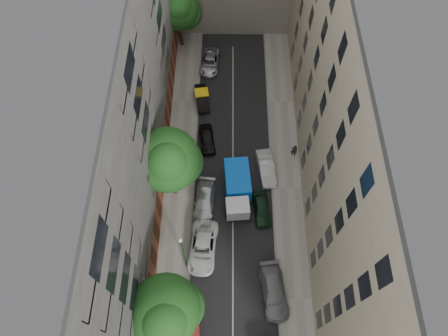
{
  "coord_description": "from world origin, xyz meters",
  "views": [
    {
      "loc": [
        -0.71,
        -18.03,
        36.62
      ],
      "look_at": [
        -0.9,
        -1.07,
        6.0
      ],
      "focal_mm": 32.0,
      "sensor_mm": 36.0,
      "label": 1
    }
  ],
  "objects_px": {
    "car_left_4": "(207,139)",
    "tree_mid": "(169,162)",
    "tree_near": "(166,312)",
    "car_left_1": "(190,326)",
    "car_right_1": "(274,292)",
    "car_right_3": "(266,168)",
    "lamp_post": "(183,250)",
    "tarp_truck": "(237,188)",
    "car_left_5": "(202,98)",
    "car_left_3": "(205,201)",
    "pedestrian": "(294,150)",
    "car_left_6": "(210,62)",
    "car_right_2": "(262,209)",
    "tree_far": "(179,11)",
    "car_left_2": "(203,247)"
  },
  "relations": [
    {
      "from": "car_left_1",
      "to": "lamp_post",
      "type": "distance_m",
      "value": 6.52
    },
    {
      "from": "car_right_3",
      "to": "pedestrian",
      "type": "distance_m",
      "value": 3.59
    },
    {
      "from": "car_left_3",
      "to": "car_left_6",
      "type": "bearing_deg",
      "value": 95.54
    },
    {
      "from": "car_left_6",
      "to": "pedestrian",
      "type": "bearing_deg",
      "value": -49.29
    },
    {
      "from": "car_right_3",
      "to": "tree_far",
      "type": "relative_size",
      "value": 0.55
    },
    {
      "from": "tarp_truck",
      "to": "car_right_2",
      "type": "distance_m",
      "value": 3.08
    },
    {
      "from": "tree_mid",
      "to": "pedestrian",
      "type": "height_order",
      "value": "tree_mid"
    },
    {
      "from": "car_left_6",
      "to": "tree_near",
      "type": "bearing_deg",
      "value": -89.42
    },
    {
      "from": "tarp_truck",
      "to": "car_right_1",
      "type": "distance_m",
      "value": 10.22
    },
    {
      "from": "car_left_2",
      "to": "car_left_5",
      "type": "bearing_deg",
      "value": 97.42
    },
    {
      "from": "car_left_1",
      "to": "car_right_1",
      "type": "xyz_separation_m",
      "value": [
        7.2,
        2.88,
        0.01
      ]
    },
    {
      "from": "car_left_4",
      "to": "tree_near",
      "type": "xyz_separation_m",
      "value": [
        -2.18,
        -18.55,
        5.39
      ]
    },
    {
      "from": "car_left_3",
      "to": "pedestrian",
      "type": "height_order",
      "value": "pedestrian"
    },
    {
      "from": "car_left_3",
      "to": "car_right_3",
      "type": "relative_size",
      "value": 1.1
    },
    {
      "from": "car_right_1",
      "to": "tree_far",
      "type": "height_order",
      "value": "tree_far"
    },
    {
      "from": "car_left_5",
      "to": "car_right_2",
      "type": "xyz_separation_m",
      "value": [
        6.34,
        -13.6,
        0.02
      ]
    },
    {
      "from": "car_right_1",
      "to": "tree_near",
      "type": "distance_m",
      "value": 10.42
    },
    {
      "from": "car_left_3",
      "to": "lamp_post",
      "type": "distance_m",
      "value": 7.18
    },
    {
      "from": "tree_mid",
      "to": "car_left_2",
      "type": "bearing_deg",
      "value": -63.38
    },
    {
      "from": "car_left_4",
      "to": "tree_near",
      "type": "distance_m",
      "value": 19.44
    },
    {
      "from": "tree_mid",
      "to": "car_left_1",
      "type": "bearing_deg",
      "value": -80.45
    },
    {
      "from": "car_left_6",
      "to": "car_left_4",
      "type": "bearing_deg",
      "value": -85.22
    },
    {
      "from": "car_left_1",
      "to": "car_left_6",
      "type": "bearing_deg",
      "value": 84.34
    },
    {
      "from": "tarp_truck",
      "to": "car_right_2",
      "type": "bearing_deg",
      "value": -41.27
    },
    {
      "from": "car_right_3",
      "to": "tree_near",
      "type": "distance_m",
      "value": 18.05
    },
    {
      "from": "car_left_3",
      "to": "car_left_4",
      "type": "distance_m",
      "value": 7.24
    },
    {
      "from": "tree_near",
      "to": "tree_mid",
      "type": "distance_m",
      "value": 12.43
    },
    {
      "from": "tarp_truck",
      "to": "car_left_6",
      "type": "height_order",
      "value": "tarp_truck"
    },
    {
      "from": "car_left_1",
      "to": "car_left_3",
      "type": "distance_m",
      "value": 11.59
    },
    {
      "from": "car_left_5",
      "to": "car_right_2",
      "type": "distance_m",
      "value": 15.01
    },
    {
      "from": "car_left_4",
      "to": "tree_mid",
      "type": "xyz_separation_m",
      "value": [
        -2.93,
        -6.15,
        5.79
      ]
    },
    {
      "from": "car_right_1",
      "to": "pedestrian",
      "type": "height_order",
      "value": "pedestrian"
    },
    {
      "from": "car_right_1",
      "to": "tree_far",
      "type": "relative_size",
      "value": 0.67
    },
    {
      "from": "car_left_4",
      "to": "lamp_post",
      "type": "bearing_deg",
      "value": -104.75
    },
    {
      "from": "car_left_1",
      "to": "car_left_4",
      "type": "height_order",
      "value": "car_left_1"
    },
    {
      "from": "lamp_post",
      "to": "pedestrian",
      "type": "distance_m",
      "value": 16.21
    },
    {
      "from": "tarp_truck",
      "to": "tree_near",
      "type": "xyz_separation_m",
      "value": [
        -5.39,
        -12.31,
        4.54
      ]
    },
    {
      "from": "tarp_truck",
      "to": "tree_near",
      "type": "distance_m",
      "value": 14.18
    },
    {
      "from": "car_left_6",
      "to": "tree_mid",
      "type": "bearing_deg",
      "value": -94.81
    },
    {
      "from": "car_left_3",
      "to": "pedestrian",
      "type": "xyz_separation_m",
      "value": [
        9.2,
        5.72,
        0.34
      ]
    },
    {
      "from": "car_left_6",
      "to": "tree_near",
      "type": "xyz_separation_m",
      "value": [
        -2.18,
        -29.73,
        5.41
      ]
    },
    {
      "from": "car_right_1",
      "to": "car_right_2",
      "type": "bearing_deg",
      "value": 88.18
    },
    {
      "from": "tree_far",
      "to": "lamp_post",
      "type": "distance_m",
      "value": 27.9
    },
    {
      "from": "car_left_1",
      "to": "car_left_5",
      "type": "xyz_separation_m",
      "value": [
        0.06,
        24.4,
        -0.1
      ]
    },
    {
      "from": "car_left_2",
      "to": "pedestrian",
      "type": "bearing_deg",
      "value": 53.7
    },
    {
      "from": "car_left_6",
      "to": "tree_near",
      "type": "distance_m",
      "value": 30.3
    },
    {
      "from": "tarp_truck",
      "to": "tree_far",
      "type": "xyz_separation_m",
      "value": [
        -6.71,
        20.74,
        3.79
      ]
    },
    {
      "from": "car_left_2",
      "to": "car_left_6",
      "type": "xyz_separation_m",
      "value": [
        0.0,
        23.17,
        -0.11
      ]
    },
    {
      "from": "tree_mid",
      "to": "lamp_post",
      "type": "bearing_deg",
      "value": -78.34
    },
    {
      "from": "car_left_2",
      "to": "car_right_3",
      "type": "bearing_deg",
      "value": 58.78
    }
  ]
}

